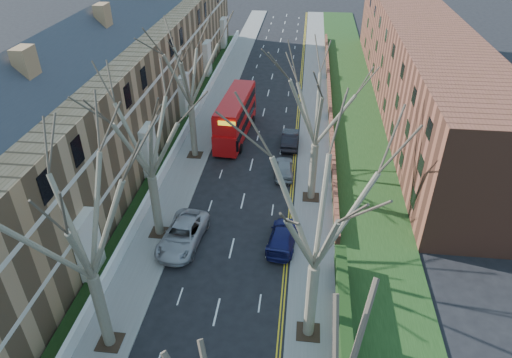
% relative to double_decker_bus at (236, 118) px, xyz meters
% --- Properties ---
extents(pavement_left, '(3.00, 102.00, 0.12)m').
position_rel_double_decker_bus_xyz_m(pavement_left, '(-3.68, 6.39, -2.08)').
color(pavement_left, slate).
rests_on(pavement_left, ground).
extents(pavement_right, '(3.00, 102.00, 0.12)m').
position_rel_double_decker_bus_xyz_m(pavement_right, '(8.32, 6.39, -2.08)').
color(pavement_right, slate).
rests_on(pavement_right, ground).
extents(terrace_left, '(9.70, 78.00, 13.60)m').
position_rel_double_decker_bus_xyz_m(terrace_left, '(-11.32, -1.61, 3.39)').
color(terrace_left, '#9A744E').
rests_on(terrace_left, ground).
extents(flats_right, '(13.97, 54.00, 10.00)m').
position_rel_double_decker_bus_xyz_m(flats_right, '(19.79, 10.39, 2.84)').
color(flats_right, brown).
rests_on(flats_right, ground).
extents(front_wall_left, '(0.30, 78.00, 1.00)m').
position_rel_double_decker_bus_xyz_m(front_wall_left, '(-5.33, -1.61, -1.52)').
color(front_wall_left, white).
rests_on(front_wall_left, ground).
extents(grass_verge_right, '(6.00, 102.00, 0.06)m').
position_rel_double_decker_bus_xyz_m(grass_verge_right, '(12.82, 6.39, -1.99)').
color(grass_verge_right, '#193413').
rests_on(grass_verge_right, ground).
extents(tree_left_mid, '(10.50, 10.50, 14.71)m').
position_rel_double_decker_bus_xyz_m(tree_left_mid, '(-3.38, -26.61, 7.42)').
color(tree_left_mid, brown).
rests_on(tree_left_mid, ground).
extents(tree_left_far, '(10.15, 10.15, 14.22)m').
position_rel_double_decker_bus_xyz_m(tree_left_far, '(-3.38, -16.61, 7.10)').
color(tree_left_far, brown).
rests_on(tree_left_far, ground).
extents(tree_left_dist, '(10.50, 10.50, 14.71)m').
position_rel_double_decker_bus_xyz_m(tree_left_dist, '(-3.38, -4.61, 7.42)').
color(tree_left_dist, brown).
rests_on(tree_left_dist, ground).
extents(tree_right_mid, '(10.50, 10.50, 14.71)m').
position_rel_double_decker_bus_xyz_m(tree_right_mid, '(8.02, -24.61, 7.42)').
color(tree_right_mid, brown).
rests_on(tree_right_mid, ground).
extents(tree_right_far, '(10.15, 10.15, 14.22)m').
position_rel_double_decker_bus_xyz_m(tree_right_far, '(8.02, -10.61, 7.10)').
color(tree_right_far, brown).
rests_on(tree_right_far, ground).
extents(double_decker_bus, '(3.17, 10.51, 4.36)m').
position_rel_double_decker_bus_xyz_m(double_decker_bus, '(0.00, 0.00, 0.00)').
color(double_decker_bus, '#B50C0E').
rests_on(double_decker_bus, ground).
extents(car_left_far, '(3.23, 6.03, 1.61)m').
position_rel_double_decker_bus_xyz_m(car_left_far, '(-1.33, -17.48, -1.33)').
color(car_left_far, '#A4A4AA').
rests_on(car_left_far, ground).
extents(car_right_near, '(2.53, 5.06, 1.41)m').
position_rel_double_decker_bus_xyz_m(car_right_near, '(6.02, -16.70, -1.43)').
color(car_right_near, '#171953').
rests_on(car_right_near, ground).
extents(car_right_mid, '(1.92, 4.26, 1.42)m').
position_rel_double_decker_bus_xyz_m(car_right_mid, '(5.50, -7.07, -1.43)').
color(car_right_mid, gray).
rests_on(car_right_mid, ground).
extents(car_right_far, '(1.62, 4.59, 1.51)m').
position_rel_double_decker_bus_xyz_m(car_right_far, '(5.76, -1.39, -1.38)').
color(car_right_far, black).
rests_on(car_right_far, ground).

